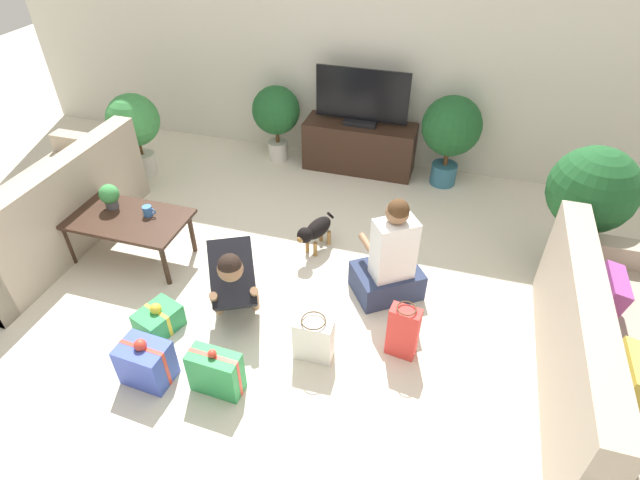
{
  "coord_description": "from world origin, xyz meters",
  "views": [
    {
      "loc": [
        1.12,
        -2.65,
        2.91
      ],
      "look_at": [
        0.21,
        0.36,
        0.45
      ],
      "focal_mm": 28.0,
      "sensor_mm": 36.0,
      "label": 1
    }
  ],
  "objects_px": {
    "person_sitting": "(390,263)",
    "gift_box_c": "(159,319)",
    "coffee_table": "(126,221)",
    "tv": "(362,100)",
    "gift_bag_b": "(314,339)",
    "tv_console": "(359,147)",
    "potted_plant_corner_right": "(591,193)",
    "sofa_right": "(618,367)",
    "potted_plant_back_right": "(451,130)",
    "dog": "(315,231)",
    "gift_bag_a": "(403,331)",
    "potted_plant_back_left": "(276,113)",
    "person_kneeling": "(234,276)",
    "gift_box_b": "(216,372)",
    "tabletop_plant": "(109,195)",
    "sofa_left": "(42,215)",
    "gift_box_a": "(146,362)",
    "potted_plant_corner_left": "(134,124)"
  },
  "relations": [
    {
      "from": "sofa_right",
      "to": "gift_bag_b",
      "type": "bearing_deg",
      "value": 96.69
    },
    {
      "from": "tv_console",
      "to": "dog",
      "type": "relative_size",
      "value": 2.48
    },
    {
      "from": "sofa_left",
      "to": "tv_console",
      "type": "relative_size",
      "value": 1.66
    },
    {
      "from": "coffee_table",
      "to": "gift_bag_b",
      "type": "relative_size",
      "value": 2.92
    },
    {
      "from": "sofa_left",
      "to": "gift_box_b",
      "type": "bearing_deg",
      "value": 65.12
    },
    {
      "from": "sofa_right",
      "to": "potted_plant_corner_left",
      "type": "distance_m",
      "value": 4.92
    },
    {
      "from": "dog",
      "to": "gift_bag_a",
      "type": "relative_size",
      "value": 1.08
    },
    {
      "from": "gift_box_a",
      "to": "person_kneeling",
      "type": "bearing_deg",
      "value": 69.44
    },
    {
      "from": "sofa_right",
      "to": "person_sitting",
      "type": "relative_size",
      "value": 2.17
    },
    {
      "from": "gift_bag_a",
      "to": "potted_plant_corner_right",
      "type": "bearing_deg",
      "value": 48.64
    },
    {
      "from": "potted_plant_back_right",
      "to": "tabletop_plant",
      "type": "relative_size",
      "value": 4.43
    },
    {
      "from": "potted_plant_back_right",
      "to": "tabletop_plant",
      "type": "distance_m",
      "value": 3.37
    },
    {
      "from": "tv_console",
      "to": "person_sitting",
      "type": "height_order",
      "value": "person_sitting"
    },
    {
      "from": "tv_console",
      "to": "coffee_table",
      "type": "bearing_deg",
      "value": -126.18
    },
    {
      "from": "gift_box_b",
      "to": "gift_bag_a",
      "type": "bearing_deg",
      "value": 30.26
    },
    {
      "from": "tv_console",
      "to": "potted_plant_corner_right",
      "type": "height_order",
      "value": "potted_plant_corner_right"
    },
    {
      "from": "coffee_table",
      "to": "person_sitting",
      "type": "bearing_deg",
      "value": 4.63
    },
    {
      "from": "person_sitting",
      "to": "sofa_right",
      "type": "bearing_deg",
      "value": 125.48
    },
    {
      "from": "sofa_right",
      "to": "potted_plant_back_right",
      "type": "relative_size",
      "value": 2.07
    },
    {
      "from": "gift_box_b",
      "to": "person_sitting",
      "type": "bearing_deg",
      "value": 53.4
    },
    {
      "from": "coffee_table",
      "to": "tabletop_plant",
      "type": "relative_size",
      "value": 4.81
    },
    {
      "from": "tv",
      "to": "person_sitting",
      "type": "relative_size",
      "value": 1.06
    },
    {
      "from": "coffee_table",
      "to": "gift_box_b",
      "type": "bearing_deg",
      "value": -38.44
    },
    {
      "from": "person_kneeling",
      "to": "coffee_table",
      "type": "bearing_deg",
      "value": 137.61
    },
    {
      "from": "tabletop_plant",
      "to": "gift_bag_b",
      "type": "bearing_deg",
      "value": -18.91
    },
    {
      "from": "gift_box_a",
      "to": "gift_bag_b",
      "type": "xyz_separation_m",
      "value": [
        1.04,
        0.52,
        0.01
      ]
    },
    {
      "from": "tv_console",
      "to": "tabletop_plant",
      "type": "height_order",
      "value": "tabletop_plant"
    },
    {
      "from": "tv_console",
      "to": "potted_plant_corner_right",
      "type": "distance_m",
      "value": 2.48
    },
    {
      "from": "sofa_right",
      "to": "gift_bag_b",
      "type": "relative_size",
      "value": 5.57
    },
    {
      "from": "coffee_table",
      "to": "potted_plant_back_left",
      "type": "xyz_separation_m",
      "value": [
        0.6,
        2.1,
        0.18
      ]
    },
    {
      "from": "coffee_table",
      "to": "tv",
      "type": "xyz_separation_m",
      "value": [
        1.57,
        2.15,
        0.43
      ]
    },
    {
      "from": "potted_plant_back_left",
      "to": "person_sitting",
      "type": "bearing_deg",
      "value": -48.83
    },
    {
      "from": "tv_console",
      "to": "potted_plant_back_right",
      "type": "distance_m",
      "value": 1.03
    },
    {
      "from": "person_kneeling",
      "to": "tabletop_plant",
      "type": "xyz_separation_m",
      "value": [
        -1.33,
        0.42,
        0.23
      ]
    },
    {
      "from": "coffee_table",
      "to": "gift_bag_b",
      "type": "xyz_separation_m",
      "value": [
        1.88,
        -0.61,
        -0.22
      ]
    },
    {
      "from": "coffee_table",
      "to": "gift_box_c",
      "type": "height_order",
      "value": "coffee_table"
    },
    {
      "from": "person_kneeling",
      "to": "dog",
      "type": "height_order",
      "value": "person_kneeling"
    },
    {
      "from": "person_sitting",
      "to": "gift_box_c",
      "type": "bearing_deg",
      "value": -5.87
    },
    {
      "from": "tv",
      "to": "gift_bag_b",
      "type": "bearing_deg",
      "value": -83.46
    },
    {
      "from": "potted_plant_corner_right",
      "to": "gift_bag_b",
      "type": "distance_m",
      "value": 2.5
    },
    {
      "from": "potted_plant_back_right",
      "to": "potted_plant_back_left",
      "type": "relative_size",
      "value": 1.12
    },
    {
      "from": "sofa_left",
      "to": "potted_plant_back_left",
      "type": "xyz_separation_m",
      "value": [
        1.49,
        2.13,
        0.28
      ]
    },
    {
      "from": "gift_bag_b",
      "to": "person_kneeling",
      "type": "bearing_deg",
      "value": 158.53
    },
    {
      "from": "tabletop_plant",
      "to": "potted_plant_back_left",
      "type": "bearing_deg",
      "value": 68.52
    },
    {
      "from": "gift_box_b",
      "to": "gift_box_a",
      "type": "bearing_deg",
      "value": -173.23
    },
    {
      "from": "potted_plant_back_left",
      "to": "gift_box_c",
      "type": "distance_m",
      "value": 2.84
    },
    {
      "from": "coffee_table",
      "to": "gift_bag_b",
      "type": "bearing_deg",
      "value": -17.9
    },
    {
      "from": "person_kneeling",
      "to": "gift_bag_a",
      "type": "height_order",
      "value": "person_kneeling"
    },
    {
      "from": "potted_plant_corner_right",
      "to": "tv_console",
      "type": "bearing_deg",
      "value": 151.84
    },
    {
      "from": "tabletop_plant",
      "to": "person_kneeling",
      "type": "bearing_deg",
      "value": -17.46
    }
  ]
}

